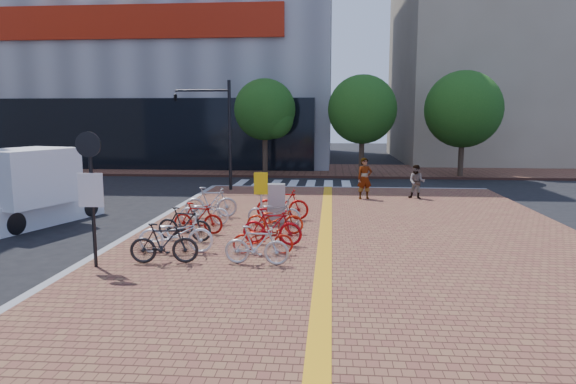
# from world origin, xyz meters

# --- Properties ---
(ground) EXTENTS (120.00, 120.00, 0.00)m
(ground) POSITION_xyz_m (0.00, 0.00, 0.00)
(ground) COLOR black
(ground) RESTS_ON ground
(sidewalk) EXTENTS (14.00, 34.00, 0.15)m
(sidewalk) POSITION_xyz_m (3.00, -5.00, 0.07)
(sidewalk) COLOR brown
(sidewalk) RESTS_ON ground
(tactile_strip) EXTENTS (0.40, 34.00, 0.01)m
(tactile_strip) POSITION_xyz_m (2.00, -5.00, 0.16)
(tactile_strip) COLOR orange
(tactile_strip) RESTS_ON sidewalk
(kerb_west) EXTENTS (0.25, 34.00, 0.15)m
(kerb_west) POSITION_xyz_m (-4.00, -5.00, 0.08)
(kerb_west) COLOR gray
(kerb_west) RESTS_ON ground
(kerb_north) EXTENTS (14.00, 0.25, 0.15)m
(kerb_north) POSITION_xyz_m (3.00, 12.00, 0.08)
(kerb_north) COLOR gray
(kerb_north) RESTS_ON ground
(far_sidewalk) EXTENTS (70.00, 8.00, 0.15)m
(far_sidewalk) POSITION_xyz_m (0.00, 21.00, 0.07)
(far_sidewalk) COLOR brown
(far_sidewalk) RESTS_ON ground
(department_store) EXTENTS (36.00, 24.27, 28.00)m
(department_store) POSITION_xyz_m (-15.99, 31.95, 13.98)
(department_store) COLOR gray
(department_store) RESTS_ON ground
(building_beige) EXTENTS (20.00, 18.00, 18.00)m
(building_beige) POSITION_xyz_m (18.00, 32.00, 9.00)
(building_beige) COLOR gray
(building_beige) RESTS_ON ground
(crosswalk) EXTENTS (7.50, 4.00, 0.01)m
(crosswalk) POSITION_xyz_m (0.50, 14.00, 0.01)
(crosswalk) COLOR silver
(crosswalk) RESTS_ON ground
(street_trees) EXTENTS (16.20, 4.60, 6.35)m
(street_trees) POSITION_xyz_m (5.04, 17.45, 4.10)
(street_trees) COLOR #38281E
(street_trees) RESTS_ON far_sidewalk
(bike_0) EXTENTS (1.73, 0.67, 1.01)m
(bike_0) POSITION_xyz_m (-1.93, -2.39, 0.66)
(bike_0) COLOR black
(bike_0) RESTS_ON sidewalk
(bike_1) EXTENTS (2.04, 0.92, 1.04)m
(bike_1) POSITION_xyz_m (-1.94, -1.40, 0.67)
(bike_1) COLOR white
(bike_1) RESTS_ON sidewalk
(bike_2) EXTENTS (1.71, 0.69, 1.00)m
(bike_2) POSITION_xyz_m (-2.10, -0.06, 0.65)
(bike_2) COLOR black
(bike_2) RESTS_ON sidewalk
(bike_3) EXTENTS (1.66, 0.67, 0.97)m
(bike_3) POSITION_xyz_m (-1.95, 0.91, 0.63)
(bike_3) COLOR #9D100B
(bike_3) RESTS_ON sidewalk
(bike_4) EXTENTS (1.72, 0.68, 0.89)m
(bike_4) POSITION_xyz_m (-2.09, 2.27, 0.60)
(bike_4) COLOR white
(bike_4) RESTS_ON sidewalk
(bike_5) EXTENTS (1.92, 0.85, 1.12)m
(bike_5) POSITION_xyz_m (-2.14, 3.43, 0.71)
(bike_5) COLOR #A3A2A7
(bike_5) RESTS_ON sidewalk
(bike_6) EXTENTS (1.64, 0.56, 0.97)m
(bike_6) POSITION_xyz_m (0.36, -2.32, 0.63)
(bike_6) COLOR #B5B5BA
(bike_6) RESTS_ON sidewalk
(bike_7) EXTENTS (1.63, 0.65, 0.84)m
(bike_7) POSITION_xyz_m (0.38, -1.34, 0.57)
(bike_7) COLOR #B0180C
(bike_7) RESTS_ON sidewalk
(bike_8) EXTENTS (1.78, 0.72, 1.04)m
(bike_8) POSITION_xyz_m (0.51, -0.30, 0.67)
(bike_8) COLOR #A20B12
(bike_8) RESTS_ON sidewalk
(bike_9) EXTENTS (1.77, 0.68, 0.92)m
(bike_9) POSITION_xyz_m (0.44, 1.06, 0.61)
(bike_9) COLOR red
(bike_9) RESTS_ON sidewalk
(bike_10) EXTENTS (1.80, 0.68, 0.93)m
(bike_10) POSITION_xyz_m (0.28, 2.24, 0.62)
(bike_10) COLOR #A9A9AD
(bike_10) RESTS_ON sidewalk
(bike_11) EXTENTS (1.85, 0.53, 1.11)m
(bike_11) POSITION_xyz_m (0.46, 3.30, 0.70)
(bike_11) COLOR #B20E0C
(bike_11) RESTS_ON sidewalk
(pedestrian_a) EXTENTS (0.75, 0.60, 1.82)m
(pedestrian_a) POSITION_xyz_m (3.62, 8.20, 1.06)
(pedestrian_a) COLOR gray
(pedestrian_a) RESTS_ON sidewalk
(pedestrian_b) EXTENTS (0.88, 0.78, 1.50)m
(pedestrian_b) POSITION_xyz_m (5.93, 8.51, 0.90)
(pedestrian_b) COLOR #474D5B
(pedestrian_b) RESTS_ON sidewalk
(utility_box) EXTENTS (0.64, 0.49, 1.31)m
(utility_box) POSITION_xyz_m (0.28, 2.96, 0.80)
(utility_box) COLOR #A8A8AC
(utility_box) RESTS_ON sidewalk
(yellow_sign) EXTENTS (0.47, 0.13, 1.73)m
(yellow_sign) POSITION_xyz_m (-0.21, 2.69, 1.35)
(yellow_sign) COLOR #B7B7BC
(yellow_sign) RESTS_ON sidewalk
(notice_sign) EXTENTS (0.60, 0.15, 3.26)m
(notice_sign) POSITION_xyz_m (-3.50, -2.85, 2.20)
(notice_sign) COLOR black
(notice_sign) RESTS_ON sidewalk
(traffic_light_pole) EXTENTS (2.88, 1.11, 5.36)m
(traffic_light_pole) POSITION_xyz_m (-4.08, 10.60, 3.85)
(traffic_light_pole) COLOR black
(traffic_light_pole) RESTS_ON sidewalk
(box_truck) EXTENTS (3.26, 5.01, 2.68)m
(box_truck) POSITION_xyz_m (-8.32, 2.61, 1.26)
(box_truck) COLOR white
(box_truck) RESTS_ON ground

